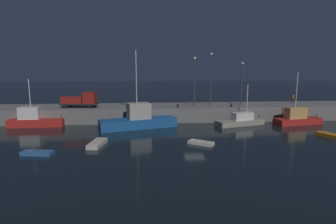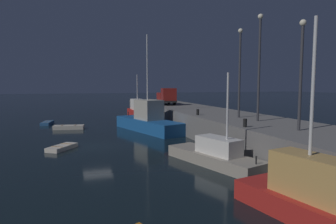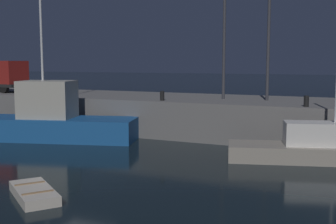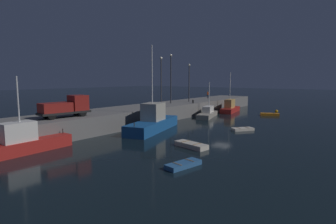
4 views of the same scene
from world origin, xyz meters
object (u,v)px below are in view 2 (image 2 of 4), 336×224
Objects in this scene: lamp_post_central at (301,66)px; bollard_west at (198,112)px; rowboat_blue_far at (47,123)px; lamp_post_east at (259,60)px; dinghy_orange_near at (62,147)px; lamp_post_west at (240,66)px; utility_truck at (166,97)px; fishing_trawler_red at (148,121)px; bollard_central at (245,123)px; fishing_boat_blue at (319,201)px; fishing_boat_orange at (215,155)px; rowboat_white_mid at (69,127)px; fishing_boat_white at (138,110)px.

lamp_post_central reaches higher than bollard_west.
lamp_post_east is (22.29, 18.25, 7.35)m from rowboat_blue_far.
bollard_west is at bearing 43.41° from rowboat_blue_far.
lamp_post_west is (2.06, 15.83, 7.02)m from dinghy_orange_near.
lamp_post_east is 1.49× the size of utility_truck.
fishing_trawler_red is 12.09m from dinghy_orange_near.
lamp_post_central is 5.40m from bollard_central.
fishing_boat_blue is at bearing 1.14° from fishing_trawler_red.
fishing_boat_blue is 15.34m from lamp_post_east.
rowboat_blue_far is at bearing -154.10° from fishing_boat_orange.
fishing_boat_orange is 2.14× the size of rowboat_white_mid.
lamp_post_east reaches higher than fishing_boat_orange.
bollard_west is (-3.16, -2.79, -4.49)m from lamp_post_west.
rowboat_white_mid is 0.46× the size of lamp_post_west.
fishing_boat_white is (-15.63, 2.23, -0.15)m from fishing_trawler_red.
fishing_trawler_red is 15.29m from lamp_post_east.
fishing_boat_white is 13.26× the size of bollard_west.
utility_truck is (0.56, 17.15, 3.44)m from rowboat_blue_far.
dinghy_orange_near is at bearing -120.92° from bollard_central.
lamp_post_central is 12.19× the size of bollard_west.
utility_truck reaches higher than rowboat_white_mid.
dinghy_orange_near is 4.99× the size of bollard_central.
lamp_post_west is 6.16m from bollard_west.
bollard_west is at bearing -6.45° from utility_truck.
rowboat_blue_far reaches higher than dinghy_orange_near.
rowboat_blue_far is at bearing -91.86° from utility_truck.
rowboat_white_mid is 23.28m from bollard_central.
dinghy_orange_near is at bearing -85.16° from bollard_west.
fishing_trawler_red is at bearing -177.66° from fishing_boat_orange.
fishing_boat_orange is at bearing -42.17° from lamp_post_west.
rowboat_white_mid is at bearing -145.94° from lamp_post_central.
utility_truck is at bearing 171.99° from fishing_boat_blue.
fishing_boat_white is 2.62× the size of dinghy_orange_near.
fishing_trawler_red is at bearing -29.51° from utility_truck.
fishing_trawler_red is 15.49m from rowboat_blue_far.
fishing_boat_blue is 36.93m from rowboat_blue_far.
fishing_boat_orange is 2.45× the size of rowboat_blue_far.
rowboat_blue_far is at bearing -140.69° from lamp_post_east.
fishing_boat_orange reaches higher than utility_truck.
lamp_post_central is 12.26m from bollard_west.
lamp_post_west is (-15.38, 5.84, 6.26)m from fishing_boat_blue.
lamp_post_east is at bearing 8.51° from fishing_boat_white.
lamp_post_east reaches higher than lamp_post_central.
fishing_boat_white reaches higher than rowboat_white_mid.
rowboat_white_mid is at bearing -45.06° from fishing_boat_white.
rowboat_blue_far is 0.40× the size of lamp_post_west.
bollard_west is (-6.04, -2.87, -4.84)m from lamp_post_east.
lamp_post_central is (22.08, 14.93, 6.50)m from rowboat_white_mid.
lamp_post_east is 14.56× the size of bollard_central.
bollard_central is (19.57, 12.36, 2.47)m from rowboat_white_mid.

